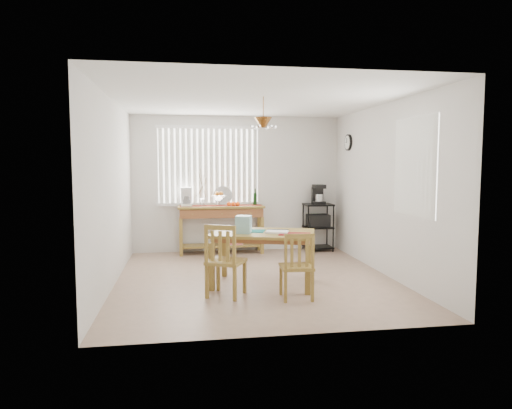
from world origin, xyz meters
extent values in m
cube|color=tan|center=(0.00, 0.00, -0.01)|extent=(4.00, 4.50, 0.01)
cube|color=silver|center=(0.00, 2.30, 1.30)|extent=(4.00, 0.10, 2.60)
cube|color=silver|center=(0.00, -2.30, 1.30)|extent=(4.00, 0.10, 2.60)
cube|color=silver|center=(-2.05, 0.00, 1.30)|extent=(0.10, 4.50, 2.60)
cube|color=silver|center=(2.05, 0.00, 1.30)|extent=(0.10, 4.50, 2.60)
cube|color=white|center=(0.00, 0.00, 2.65)|extent=(4.00, 4.50, 0.10)
cube|color=white|center=(-0.55, 2.25, 1.65)|extent=(1.90, 0.01, 1.40)
cube|color=white|center=(-1.45, 2.23, 1.65)|extent=(0.07, 0.03, 1.40)
cube|color=white|center=(-1.34, 2.23, 1.65)|extent=(0.07, 0.03, 1.40)
cube|color=white|center=(-1.24, 2.23, 1.65)|extent=(0.07, 0.03, 1.40)
cube|color=white|center=(-1.13, 2.23, 1.65)|extent=(0.07, 0.03, 1.40)
cube|color=white|center=(-1.03, 2.23, 1.65)|extent=(0.07, 0.03, 1.40)
cube|color=white|center=(-0.92, 2.23, 1.65)|extent=(0.07, 0.03, 1.40)
cube|color=white|center=(-0.81, 2.23, 1.65)|extent=(0.07, 0.03, 1.40)
cube|color=white|center=(-0.71, 2.23, 1.65)|extent=(0.07, 0.03, 1.40)
cube|color=white|center=(-0.60, 2.23, 1.65)|extent=(0.07, 0.03, 1.40)
cube|color=white|center=(-0.50, 2.23, 1.65)|extent=(0.07, 0.03, 1.40)
cube|color=white|center=(-0.39, 2.23, 1.65)|extent=(0.07, 0.03, 1.40)
cube|color=white|center=(-0.29, 2.23, 1.65)|extent=(0.07, 0.03, 1.40)
cube|color=white|center=(-0.18, 2.23, 1.65)|extent=(0.07, 0.03, 1.40)
cube|color=white|center=(-0.08, 2.23, 1.65)|extent=(0.07, 0.03, 1.40)
cube|color=white|center=(0.03, 2.23, 1.65)|extent=(0.07, 0.03, 1.40)
cube|color=white|center=(0.14, 2.23, 1.65)|extent=(0.07, 0.03, 1.40)
cube|color=white|center=(0.24, 2.23, 1.65)|extent=(0.07, 0.03, 1.40)
cube|color=white|center=(0.35, 2.23, 1.65)|extent=(0.07, 0.03, 1.40)
cube|color=white|center=(-0.55, 2.22, 0.92)|extent=(1.98, 0.06, 0.06)
cube|color=white|center=(-0.55, 2.22, 2.38)|extent=(1.98, 0.06, 0.06)
cube|color=white|center=(2.00, -0.90, 1.65)|extent=(0.01, 1.10, 1.30)
cube|color=white|center=(1.99, -1.40, 1.65)|extent=(0.03, 0.07, 1.30)
cube|color=white|center=(1.99, -1.29, 1.65)|extent=(0.03, 0.07, 1.30)
cube|color=white|center=(1.99, -1.18, 1.65)|extent=(0.03, 0.07, 1.30)
cube|color=white|center=(1.99, -1.07, 1.65)|extent=(0.03, 0.07, 1.30)
cube|color=white|center=(1.99, -0.96, 1.65)|extent=(0.03, 0.07, 1.30)
cube|color=white|center=(1.99, -0.85, 1.65)|extent=(0.03, 0.07, 1.30)
cube|color=white|center=(1.99, -0.74, 1.65)|extent=(0.03, 0.07, 1.30)
cube|color=white|center=(1.99, -0.63, 1.65)|extent=(0.03, 0.07, 1.30)
cube|color=white|center=(1.99, -0.52, 1.65)|extent=(0.03, 0.07, 1.30)
cube|color=white|center=(1.99, -0.41, 1.65)|extent=(0.03, 0.07, 1.30)
cylinder|color=black|center=(1.98, 1.55, 2.08)|extent=(0.04, 0.30, 0.30)
cylinder|color=white|center=(1.95, 1.55, 2.08)|extent=(0.01, 0.25, 0.25)
cylinder|color=brown|center=(0.06, -0.35, 2.43)|extent=(0.01, 0.01, 0.34)
cone|color=brown|center=(0.06, -0.35, 2.25)|extent=(0.24, 0.24, 0.14)
sphere|color=white|center=(0.22, -0.35, 2.19)|extent=(0.05, 0.05, 0.05)
sphere|color=white|center=(0.14, -0.21, 2.19)|extent=(0.05, 0.05, 0.05)
sphere|color=white|center=(-0.02, -0.21, 2.19)|extent=(0.05, 0.05, 0.05)
sphere|color=white|center=(-0.10, -0.35, 2.19)|extent=(0.05, 0.05, 0.05)
sphere|color=white|center=(-0.02, -0.48, 2.19)|extent=(0.05, 0.05, 0.05)
sphere|color=white|center=(0.14, -0.48, 2.19)|extent=(0.05, 0.05, 0.05)
cube|color=olive|center=(-0.34, 2.00, 0.88)|extent=(1.61, 0.45, 0.04)
cube|color=brown|center=(-0.34, 2.00, 0.77)|extent=(1.55, 0.41, 0.16)
cube|color=olive|center=(-1.09, 1.83, 0.35)|extent=(0.06, 0.06, 0.69)
cube|color=olive|center=(0.42, 1.83, 0.35)|extent=(0.06, 0.06, 0.69)
cube|color=olive|center=(-1.09, 2.18, 0.35)|extent=(0.06, 0.06, 0.69)
cube|color=olive|center=(0.42, 2.18, 0.35)|extent=(0.06, 0.06, 0.69)
cube|color=olive|center=(-0.34, 2.00, 0.15)|extent=(1.49, 0.39, 0.03)
cube|color=red|center=(-0.08, 2.00, 0.22)|extent=(0.30, 0.22, 0.10)
cube|color=maroon|center=(-0.34, 2.00, 0.91)|extent=(1.53, 0.25, 0.01)
cube|color=white|center=(-0.98, 2.00, 0.93)|extent=(0.20, 0.24, 0.05)
cube|color=white|center=(-0.98, 2.08, 1.05)|extent=(0.20, 0.08, 0.30)
cube|color=white|center=(-0.98, 1.98, 1.22)|extent=(0.20, 0.22, 0.07)
cylinder|color=white|center=(-0.98, 1.97, 1.02)|extent=(0.13, 0.13, 0.13)
cylinder|color=white|center=(-0.39, 1.98, 0.95)|extent=(0.05, 0.05, 0.10)
cone|color=white|center=(-0.39, 1.98, 1.05)|extent=(0.26, 0.26, 0.09)
sphere|color=#C03F19|center=(-0.34, 1.98, 1.13)|extent=(0.08, 0.08, 0.08)
sphere|color=#C03F19|center=(-0.41, 2.03, 1.13)|extent=(0.08, 0.08, 0.08)
sphere|color=#C03F19|center=(-0.41, 1.94, 1.13)|extent=(0.08, 0.08, 0.08)
sphere|color=#FF510D|center=(-0.19, 1.92, 0.94)|extent=(0.08, 0.08, 0.08)
sphere|color=#FF510D|center=(-0.11, 1.92, 0.94)|extent=(0.08, 0.08, 0.08)
sphere|color=#FF510D|center=(-0.03, 1.92, 0.94)|extent=(0.08, 0.08, 0.08)
cylinder|color=silver|center=(-0.29, 2.19, 1.08)|extent=(0.36, 0.09, 0.36)
cylinder|color=white|center=(-0.69, 2.05, 0.97)|extent=(0.08, 0.08, 0.14)
cylinder|color=#4C3823|center=(-0.69, 2.05, 1.27)|extent=(0.09, 0.04, 0.45)
cylinder|color=#4C3823|center=(-0.69, 2.05, 1.30)|extent=(0.14, 0.06, 0.49)
cylinder|color=#4C3823|center=(-0.69, 2.05, 1.25)|extent=(0.18, 0.08, 0.36)
cylinder|color=#4C3823|center=(-0.69, 2.05, 1.32)|extent=(0.06, 0.03, 0.55)
cylinder|color=#4C3823|center=(-0.69, 2.05, 1.24)|extent=(0.22, 0.10, 0.31)
cylinder|color=black|center=(0.32, 2.05, 1.02)|extent=(0.07, 0.07, 0.23)
cylinder|color=black|center=(0.32, 2.05, 1.18)|extent=(0.03, 0.03, 0.08)
cylinder|color=black|center=(1.30, 1.80, 0.46)|extent=(0.03, 0.03, 0.91)
cylinder|color=black|center=(1.80, 1.80, 0.46)|extent=(0.03, 0.03, 0.91)
cylinder|color=black|center=(1.30, 2.19, 0.46)|extent=(0.03, 0.03, 0.91)
cylinder|color=black|center=(1.80, 2.19, 0.46)|extent=(0.03, 0.03, 0.91)
cube|color=black|center=(1.55, 1.99, 0.90)|extent=(0.54, 0.43, 0.03)
cube|color=black|center=(1.55, 1.99, 0.46)|extent=(0.54, 0.43, 0.03)
cube|color=black|center=(1.55, 1.99, 0.06)|extent=(0.54, 0.43, 0.03)
cube|color=black|center=(1.55, 1.99, 0.59)|extent=(0.41, 0.32, 0.24)
cube|color=black|center=(1.55, 1.97, 0.94)|extent=(0.22, 0.26, 0.05)
cube|color=black|center=(1.55, 2.06, 1.08)|extent=(0.22, 0.09, 0.32)
cube|color=black|center=(1.55, 1.97, 1.25)|extent=(0.22, 0.24, 0.08)
cylinder|color=silver|center=(1.55, 1.96, 1.04)|extent=(0.14, 0.14, 0.14)
cube|color=olive|center=(0.06, -0.35, 0.73)|extent=(1.60, 1.27, 0.04)
cube|color=brown|center=(0.06, -0.35, 0.68)|extent=(1.47, 1.15, 0.06)
cube|color=olive|center=(-0.67, -0.53, 0.32)|extent=(0.09, 0.09, 0.65)
cube|color=olive|center=(0.55, -0.91, 0.32)|extent=(0.09, 0.09, 0.65)
cube|color=olive|center=(-0.43, 0.22, 0.32)|extent=(0.09, 0.09, 0.65)
cube|color=olive|center=(0.78, -0.16, 0.32)|extent=(0.09, 0.09, 0.65)
cube|color=#136C6D|center=(-0.12, -0.24, 0.75)|extent=(0.49, 0.41, 0.01)
cube|color=maroon|center=(0.44, -0.62, 0.75)|extent=(0.49, 0.41, 0.01)
cube|color=white|center=(0.23, -0.45, 0.76)|extent=(0.36, 0.32, 0.02)
cube|color=black|center=(0.27, -0.33, 0.76)|extent=(0.29, 0.12, 0.03)
cube|color=#87BDC5|center=(-0.22, -0.41, 0.87)|extent=(0.25, 0.25, 0.24)
cube|color=olive|center=(-0.50, -0.80, 0.44)|extent=(0.58, 0.58, 0.04)
cube|color=olive|center=(-0.25, -0.71, 0.21)|extent=(0.06, 0.06, 0.42)
cube|color=olive|center=(-0.58, -0.55, 0.21)|extent=(0.06, 0.06, 0.42)
cube|color=olive|center=(-0.42, -1.05, 0.21)|extent=(0.06, 0.06, 0.42)
cube|color=olive|center=(-0.75, -0.88, 0.21)|extent=(0.06, 0.06, 0.42)
cube|color=olive|center=(-0.42, -1.06, 0.70)|extent=(0.05, 0.05, 0.48)
cube|color=olive|center=(-0.75, -0.89, 0.70)|extent=(0.05, 0.05, 0.48)
cube|color=olive|center=(-0.59, -0.97, 0.91)|extent=(0.37, 0.20, 0.06)
cube|color=olive|center=(-0.50, -1.02, 0.68)|extent=(0.05, 0.04, 0.38)
cube|color=olive|center=(-0.59, -0.97, 0.68)|extent=(0.05, 0.04, 0.38)
cube|color=olive|center=(-0.68, -0.93, 0.68)|extent=(0.05, 0.04, 0.38)
cube|color=olive|center=(0.36, -1.05, 0.40)|extent=(0.41, 0.41, 0.04)
cube|color=olive|center=(0.54, -0.89, 0.19)|extent=(0.04, 0.04, 0.38)
cube|color=olive|center=(0.20, -0.87, 0.19)|extent=(0.04, 0.04, 0.38)
cube|color=olive|center=(0.52, -1.22, 0.19)|extent=(0.04, 0.04, 0.38)
cube|color=olive|center=(0.19, -1.21, 0.19)|extent=(0.04, 0.04, 0.38)
cube|color=olive|center=(0.52, -1.23, 0.63)|extent=(0.03, 0.03, 0.43)
cube|color=olive|center=(0.19, -1.22, 0.63)|extent=(0.03, 0.03, 0.43)
cube|color=olive|center=(0.35, -1.22, 0.82)|extent=(0.36, 0.04, 0.06)
cube|color=olive|center=(0.45, -1.23, 0.61)|extent=(0.04, 0.02, 0.34)
cube|color=olive|center=(0.35, -1.22, 0.61)|extent=(0.04, 0.02, 0.34)
cube|color=olive|center=(0.26, -1.22, 0.61)|extent=(0.04, 0.02, 0.34)
camera|label=1|loc=(-1.01, -6.52, 1.70)|focal=32.00mm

